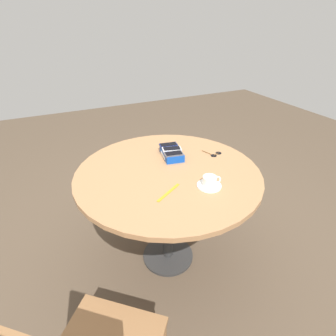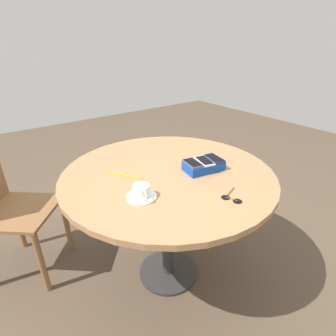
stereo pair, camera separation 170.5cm
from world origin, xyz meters
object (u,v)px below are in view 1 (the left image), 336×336
Objects in this scene: phone_white at (172,149)px; lanyard_strap at (169,192)px; phone_box at (172,153)px; phone_navy at (168,145)px; saucer at (209,186)px; round_table at (168,183)px; phone_gray at (174,154)px; coffee_cup at (210,181)px; sunglasses at (215,154)px.

phone_white is 0.69× the size of lanyard_strap.
phone_navy reaches higher than phone_box.
phone_navy is at bearing -177.03° from saucer.
phone_navy is 0.66× the size of lanyard_strap.
phone_navy is (-0.24, 0.11, 0.14)m from round_table.
phone_white is 1.07× the size of phone_gray.
phone_box is 0.08m from phone_navy.
lanyard_strap is at bearing -30.29° from phone_gray.
lanyard_strap is (-0.04, -0.24, -0.00)m from saucer.
phone_box is 0.42m from saucer.
phone_white is at bearing -5.93° from phone_navy.
phone_box is 0.42m from coffee_cup.
phone_white is (-0.00, 0.00, 0.03)m from phone_box.
round_table is 8.87× the size of phone_gray.
saucer is at bearing 28.65° from round_table.
saucer is at bearing 4.73° from phone_box.
lanyard_strap is at bearing -27.94° from phone_white.
phone_white is 0.44m from lanyard_strap.
saucer is (0.42, 0.03, -0.02)m from phone_box.
phone_navy reaches higher than lanyard_strap.
lanyard_strap is at bearing -60.35° from sunglasses.
phone_box is 1.65× the size of phone_white.
sunglasses is (0.10, 0.29, -0.05)m from phone_white.
phone_navy is 0.49m from coffee_cup.
phone_gray is at bearing -15.95° from phone_white.
phone_white is at bearing -109.88° from sunglasses.
round_table is 8.31× the size of phone_white.
saucer reaches higher than lanyard_strap.
phone_white is 1.00× the size of saucer.
phone_box is 1.14× the size of lanyard_strap.
round_table is 5.04× the size of phone_box.
phone_navy is 0.95× the size of phone_white.
sunglasses reaches higher than lanyard_strap.
phone_box is at bearing 147.83° from round_table.
coffee_cup is (0.35, 0.05, -0.02)m from phone_gray.
round_table is 0.32m from coffee_cup.
coffee_cup reaches higher than phone_box.
sunglasses is (-0.32, 0.25, -0.03)m from coffee_cup.
coffee_cup is at bearing 78.49° from saucer.
phone_navy is 0.49m from saucer.
phone_white is at bearing 152.06° from lanyard_strap.
sunglasses is (-0.32, 0.25, -0.00)m from saucer.
phone_white reaches higher than lanyard_strap.
coffee_cup is at bearing -38.18° from sunglasses.
lanyard_strap is at bearing -99.85° from coffee_cup.
phone_white reaches higher than round_table.
sunglasses is (-0.06, 0.39, 0.09)m from round_table.
saucer is (0.49, 0.03, -0.05)m from phone_navy.
saucer is at bearing -38.52° from sunglasses.
phone_box is 1.91× the size of sunglasses.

